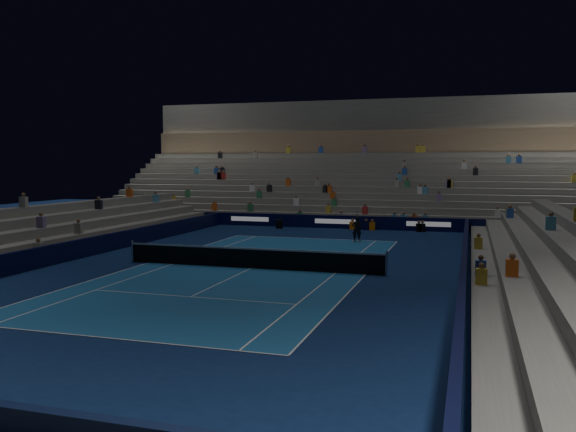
# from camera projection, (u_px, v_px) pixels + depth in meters

# --- Properties ---
(ground) EXTENTS (90.00, 90.00, 0.00)m
(ground) POSITION_uv_depth(u_px,v_px,m) (251.00, 268.00, 28.32)
(ground) COLOR #0B1D47
(ground) RESTS_ON ground
(court_surface) EXTENTS (10.97, 23.77, 0.01)m
(court_surface) POSITION_uv_depth(u_px,v_px,m) (251.00, 268.00, 28.32)
(court_surface) COLOR #19548D
(court_surface) RESTS_ON ground
(sponsor_barrier_far) EXTENTS (44.00, 0.25, 1.00)m
(sponsor_barrier_far) POSITION_uv_depth(u_px,v_px,m) (335.00, 222.00, 45.89)
(sponsor_barrier_far) COLOR black
(sponsor_barrier_far) RESTS_ON ground
(sponsor_barrier_east) EXTENTS (0.25, 37.00, 1.00)m
(sponsor_barrier_east) POSITION_uv_depth(u_px,v_px,m) (464.00, 268.00, 25.44)
(sponsor_barrier_east) COLOR black
(sponsor_barrier_east) RESTS_ON ground
(sponsor_barrier_west) EXTENTS (0.25, 37.00, 1.00)m
(sponsor_barrier_west) POSITION_uv_depth(u_px,v_px,m) (77.00, 249.00, 31.10)
(sponsor_barrier_west) COLOR black
(sponsor_barrier_west) RESTS_ON ground
(grandstand_main) EXTENTS (44.00, 15.20, 11.20)m
(grandstand_main) POSITION_uv_depth(u_px,v_px,m) (358.00, 181.00, 54.60)
(grandstand_main) COLOR slate
(grandstand_main) RESTS_ON ground
(grandstand_east) EXTENTS (5.00, 37.00, 2.50)m
(grandstand_east) POSITION_uv_depth(u_px,v_px,m) (552.00, 263.00, 24.39)
(grandstand_east) COLOR slate
(grandstand_east) RESTS_ON ground
(grandstand_west) EXTENTS (5.00, 37.00, 2.50)m
(grandstand_west) POSITION_uv_depth(u_px,v_px,m) (22.00, 239.00, 32.08)
(grandstand_west) COLOR slate
(grandstand_west) RESTS_ON ground
(tennis_net) EXTENTS (12.90, 0.10, 1.10)m
(tennis_net) POSITION_uv_depth(u_px,v_px,m) (251.00, 258.00, 28.27)
(tennis_net) COLOR #B2B2B7
(tennis_net) RESTS_ON ground
(tennis_player) EXTENTS (0.65, 0.48, 1.65)m
(tennis_player) POSITION_uv_depth(u_px,v_px,m) (357.00, 229.00, 37.80)
(tennis_player) COLOR black
(tennis_player) RESTS_ON ground
(broadcast_camera) EXTENTS (0.62, 1.02, 0.66)m
(broadcast_camera) POSITION_uv_depth(u_px,v_px,m) (279.00, 224.00, 45.97)
(broadcast_camera) COLOR black
(broadcast_camera) RESTS_ON ground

